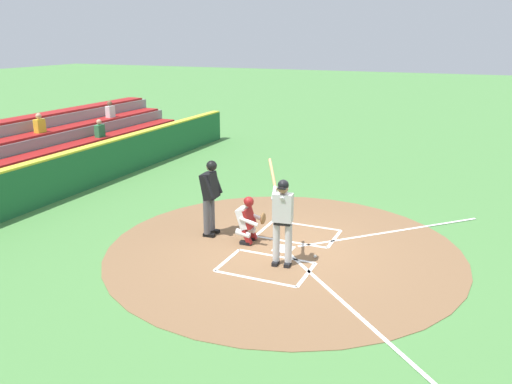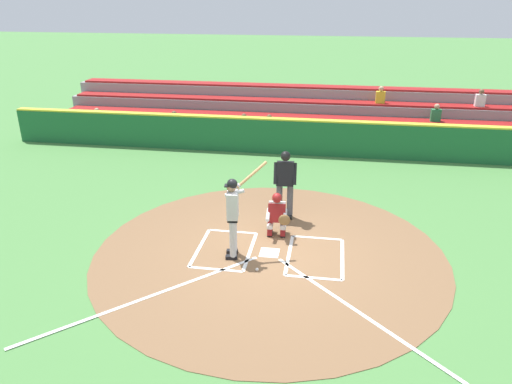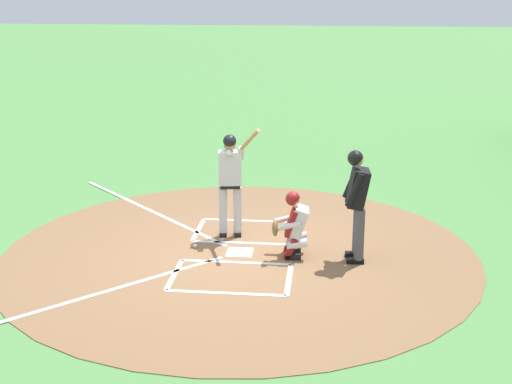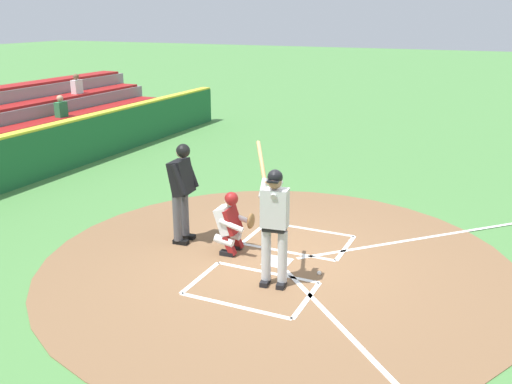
{
  "view_description": "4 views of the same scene",
  "coord_description": "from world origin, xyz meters",
  "px_view_note": "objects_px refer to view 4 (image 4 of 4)",
  "views": [
    {
      "loc": [
        10.24,
        3.8,
        4.68
      ],
      "look_at": [
        -0.49,
        -0.9,
        1.12
      ],
      "focal_mm": 36.43,
      "sensor_mm": 36.0,
      "label": 1
    },
    {
      "loc": [
        -1.25,
        9.65,
        5.55
      ],
      "look_at": [
        0.44,
        -0.79,
        1.17
      ],
      "focal_mm": 34.02,
      "sensor_mm": 36.0,
      "label": 2
    },
    {
      "loc": [
        -11.24,
        -1.45,
        4.48
      ],
      "look_at": [
        0.24,
        -0.25,
        1.02
      ],
      "focal_mm": 50.29,
      "sensor_mm": 36.0,
      "label": 3
    },
    {
      "loc": [
        8.07,
        3.26,
        4.07
      ],
      "look_at": [
        -0.27,
        -0.52,
        1.12
      ],
      "focal_mm": 39.22,
      "sensor_mm": 36.0,
      "label": 4
    }
  ],
  "objects_px": {
    "batter": "(274,219)",
    "catcher": "(231,221)",
    "plate_umpire": "(182,186)",
    "baseball": "(319,273)"
  },
  "relations": [
    {
      "from": "baseball",
      "to": "catcher",
      "type": "bearing_deg",
      "value": -97.43
    },
    {
      "from": "plate_umpire",
      "to": "batter",
      "type": "bearing_deg",
      "value": 67.42
    },
    {
      "from": "catcher",
      "to": "plate_umpire",
      "type": "height_order",
      "value": "plate_umpire"
    },
    {
      "from": "catcher",
      "to": "baseball",
      "type": "xyz_separation_m",
      "value": [
        0.22,
        1.71,
        -0.55
      ]
    },
    {
      "from": "plate_umpire",
      "to": "baseball",
      "type": "xyz_separation_m",
      "value": [
        0.29,
        2.73,
        -1.04
      ]
    },
    {
      "from": "plate_umpire",
      "to": "baseball",
      "type": "distance_m",
      "value": 2.94
    },
    {
      "from": "catcher",
      "to": "plate_umpire",
      "type": "relative_size",
      "value": 0.61
    },
    {
      "from": "batter",
      "to": "catcher",
      "type": "distance_m",
      "value": 1.52
    },
    {
      "from": "batter",
      "to": "baseball",
      "type": "xyz_separation_m",
      "value": [
        -0.62,
        0.55,
        -1.06
      ]
    },
    {
      "from": "batter",
      "to": "catcher",
      "type": "xyz_separation_m",
      "value": [
        -0.84,
        -1.16,
        -0.51
      ]
    }
  ]
}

